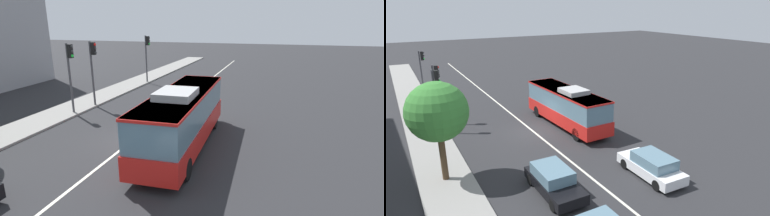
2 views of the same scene
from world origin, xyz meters
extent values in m
plane|color=#28282B|center=(0.00, 0.00, 0.00)|extent=(160.00, 160.00, 0.00)
cube|color=gray|center=(0.00, 7.61, 0.07)|extent=(80.00, 3.02, 0.14)
cube|color=silver|center=(0.00, 0.00, 0.01)|extent=(76.00, 0.16, 0.01)
cube|color=red|center=(-0.10, -3.11, 0.98)|extent=(10.09, 2.87, 1.10)
cube|color=slate|center=(-0.10, -3.11, 2.31)|extent=(9.88, 2.78, 1.58)
cube|color=red|center=(-0.10, -3.11, 3.04)|extent=(9.98, 2.84, 0.12)
cube|color=#B2B2B2|center=(-1.30, -3.16, 3.28)|extent=(2.26, 1.88, 0.36)
cylinder|color=black|center=(3.26, -1.89, 0.50)|extent=(1.01, 0.34, 1.00)
cylinder|color=black|center=(3.34, -4.09, 0.50)|extent=(1.01, 0.34, 1.00)
cylinder|color=black|center=(-3.54, -2.14, 0.50)|extent=(1.01, 0.34, 1.00)
cylinder|color=black|center=(-3.46, -4.34, 0.50)|extent=(1.01, 0.34, 1.00)
cube|color=black|center=(-9.31, 2.64, 0.52)|extent=(4.52, 1.84, 0.60)
cube|color=slate|center=(-9.06, 2.64, 1.14)|extent=(2.53, 1.68, 0.64)
cylinder|color=black|center=(-10.82, 1.86, 0.32)|extent=(0.64, 0.23, 0.64)
cylinder|color=black|center=(-10.81, 3.46, 0.32)|extent=(0.64, 0.23, 0.64)
cylinder|color=black|center=(-7.82, 1.83, 0.32)|extent=(0.64, 0.23, 0.64)
cylinder|color=black|center=(-7.81, 3.43, 0.32)|extent=(0.64, 0.23, 0.64)
cube|color=white|center=(-10.52, -3.24, 0.52)|extent=(4.55, 1.94, 0.60)
cube|color=slate|center=(-10.77, -3.24, 1.14)|extent=(2.57, 1.73, 0.64)
cylinder|color=black|center=(-8.99, -2.49, 0.32)|extent=(0.65, 0.24, 0.64)
cylinder|color=black|center=(-9.04, -4.09, 0.32)|extent=(0.65, 0.24, 0.64)
cylinder|color=black|center=(-11.99, -2.40, 0.32)|extent=(0.65, 0.24, 0.64)
cylinder|color=black|center=(-12.04, -4.00, 0.32)|extent=(0.65, 0.24, 0.64)
cylinder|color=#47474C|center=(15.70, 6.38, 2.60)|extent=(0.16, 0.16, 5.20)
cube|color=black|center=(15.68, 6.10, 4.65)|extent=(0.33, 0.30, 0.96)
sphere|color=#2D2D2D|center=(15.67, 5.95, 4.97)|extent=(0.22, 0.22, 0.22)
sphere|color=#2D2D2D|center=(15.67, 5.95, 4.65)|extent=(0.22, 0.22, 0.22)
sphere|color=#1ED838|center=(15.67, 5.95, 4.33)|extent=(0.22, 0.22, 0.22)
cylinder|color=#47474C|center=(5.64, 6.37, 2.60)|extent=(0.16, 0.16, 5.20)
cube|color=black|center=(5.66, 6.09, 4.65)|extent=(0.34, 0.30, 0.96)
sphere|color=red|center=(5.67, 5.94, 4.97)|extent=(0.22, 0.22, 0.22)
sphere|color=#2D2D2D|center=(5.67, 5.94, 4.65)|extent=(0.22, 0.22, 0.22)
sphere|color=#2D2D2D|center=(5.67, 5.94, 4.33)|extent=(0.22, 0.22, 0.22)
cylinder|color=#47474C|center=(3.38, 6.69, 2.60)|extent=(0.16, 0.16, 5.20)
cube|color=black|center=(3.36, 6.41, 4.65)|extent=(0.34, 0.30, 0.96)
sphere|color=#2D2D2D|center=(3.35, 6.26, 4.97)|extent=(0.22, 0.22, 0.22)
sphere|color=#2D2D2D|center=(3.35, 6.26, 4.65)|extent=(0.22, 0.22, 0.22)
sphere|color=#1ED838|center=(3.35, 6.26, 4.33)|extent=(0.22, 0.22, 0.22)
cylinder|color=#4C3823|center=(-4.86, 7.59, 1.51)|extent=(0.36, 0.36, 3.02)
sphere|color=#387F33|center=(-4.86, 7.59, 4.30)|extent=(3.41, 3.41, 3.41)
camera|label=1|loc=(-14.61, -7.94, 6.69)|focal=27.93mm
camera|label=2|loc=(-23.90, 9.71, 10.00)|focal=31.09mm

